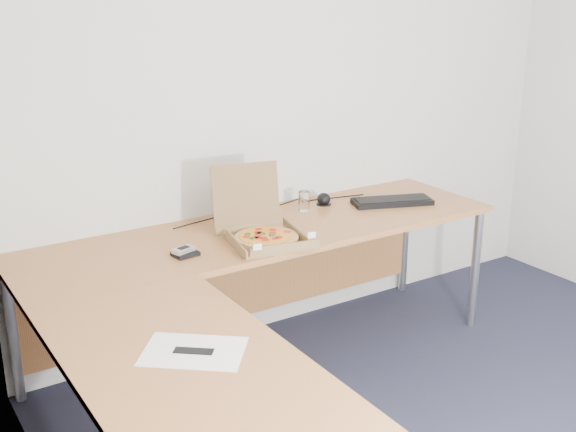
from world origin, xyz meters
TOP-DOWN VIEW (x-y plane):
  - desk at (-0.82, 0.97)m, footprint 2.50×2.20m
  - pizza_box at (-0.61, 1.24)m, footprint 0.33×0.39m
  - drinking_glass at (-0.18, 1.55)m, footprint 0.06×0.06m
  - keyboard at (0.30, 1.39)m, footprint 0.47×0.30m
  - wallet at (-1.00, 1.28)m, footprint 0.12×0.10m
  - phone at (-1.01, 1.28)m, footprint 0.11×0.08m
  - paper_sheet at (-1.35, 0.45)m, footprint 0.41×0.39m
  - dome_speaker at (-0.02, 1.58)m, footprint 0.08×0.08m
  - cable_bundle at (-0.33, 1.67)m, footprint 0.57×0.12m

SIDE VIEW (x-z plane):
  - desk at x=-0.82m, z-range 0.34..1.07m
  - paper_sheet at x=-1.35m, z-range 0.73..0.73m
  - cable_bundle at x=-0.33m, z-range 0.73..0.74m
  - wallet at x=-1.00m, z-range 0.73..0.75m
  - keyboard at x=0.30m, z-range 0.73..0.76m
  - phone at x=-1.01m, z-range 0.75..0.77m
  - dome_speaker at x=-0.02m, z-range 0.73..0.80m
  - pizza_box at x=-0.61m, z-range 0.60..0.94m
  - drinking_glass at x=-0.18m, z-range 0.73..0.84m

